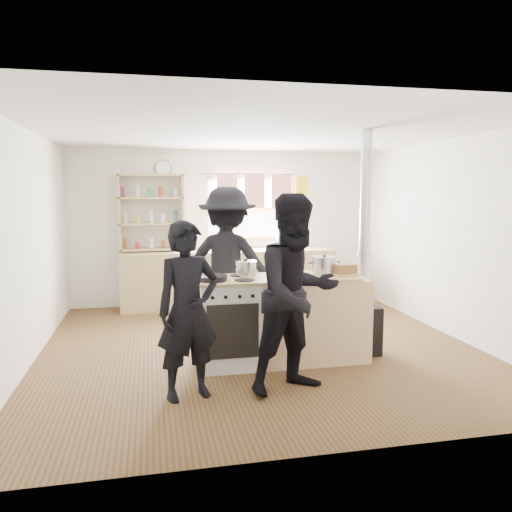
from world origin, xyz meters
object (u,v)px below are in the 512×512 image
Objects in this scene: stockpot_stove at (246,268)px; bread_board at (346,271)px; cooking_island at (283,319)px; person_near_right at (297,294)px; flue_heater at (363,298)px; person_near_left at (188,311)px; thermos at (280,241)px; stockpot_counter at (324,265)px; skillet_greens at (211,278)px; roast_tray at (283,273)px; person_far at (227,264)px.

stockpot_stove is 1.07m from bread_board.
cooking_island is 0.85m from bread_board.
cooking_island is 1.09× the size of person_near_right.
person_near_right is at bearing -72.36° from stockpot_stove.
flue_heater reaches higher than person_near_left.
person_near_right reaches higher than cooking_island.
thermos is 2.70m from stockpot_counter.
stockpot_counter is 0.26m from bread_board.
flue_heater is at bearing 5.19° from skillet_greens.
bread_board is at bearing -6.26° from roast_tray.
cooking_island is at bearing -104.00° from thermos.
person_near_left reaches higher than roast_tray.
stockpot_stove is 1.14m from person_near_left.
thermos is at bearing 76.00° from cooking_island.
flue_heater reaches higher than roast_tray.
person_far is at bearing 115.60° from roast_tray.
skillet_greens is at bearing 50.18° from person_near_left.
person_near_left is (-2.02, -0.84, 0.15)m from flue_heater.
stockpot_stove is 0.79× the size of stockpot_counter.
person_near_right reaches higher than person_near_left.
flue_heater reaches higher than skillet_greens.
person_far is (-0.08, 0.80, -0.07)m from stockpot_stove.
person_near_right reaches higher than stockpot_stove.
person_near_left is at bearing -159.18° from bread_board.
person_near_left is at bearing -157.50° from flue_heater.
stockpot_counter reaches higher than cooking_island.
thermos is 2.73m from flue_heater.
flue_heater is (0.96, 0.08, 0.18)m from cooking_island.
person_far reaches higher than person_near_right.
skillet_greens is 0.19× the size of person_near_right.
person_far is (-0.37, 1.73, 0.04)m from person_near_right.
flue_heater reaches higher than person_near_right.
bread_board reaches higher than roast_tray.
stockpot_stove is (-1.07, -2.64, -0.03)m from thermos.
stockpot_stove is 0.81m from person_far.
person_near_left is (-0.68, -0.88, -0.22)m from stockpot_stove.
skillet_greens is 0.19× the size of person_far.
skillet_greens is 1.54× the size of stockpot_stove.
person_far is (-0.45, 0.95, -0.02)m from roast_tray.
skillet_greens is at bearing 179.22° from bread_board.
cooking_island is 0.50m from roast_tray.
skillet_greens is 1.05m from person_far.
bread_board is at bearing -0.78° from skillet_greens.
stockpot_counter is 0.16× the size of person_near_right.
person_far is (0.61, 1.68, 0.15)m from person_near_left.
stockpot_stove reaches higher than bread_board.
person_far is at bearing 116.20° from cooking_island.
person_far is at bearing -121.95° from thermos.
thermos reaches higher than roast_tray.
roast_tray is at bearing 65.60° from person_near_right.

